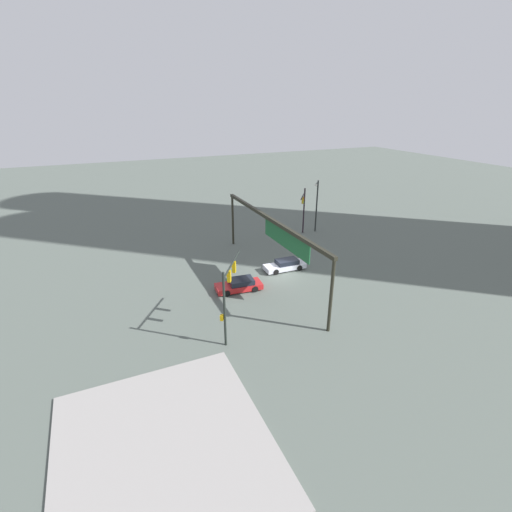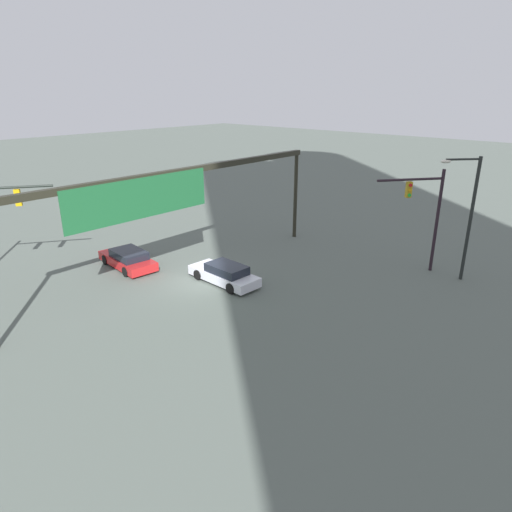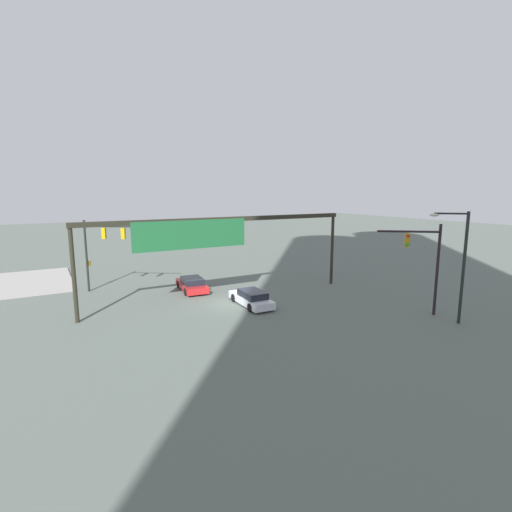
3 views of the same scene
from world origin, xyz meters
name	(u,v)px [view 2 (image 2 of 3)]	position (x,y,z in m)	size (l,w,h in m)	color
ground_plane	(199,282)	(0.00, 0.00, 0.00)	(188.86, 188.86, 0.00)	#535C55
traffic_signal_opposite_side	(426,207)	(-10.54, 9.09, 4.23)	(3.48, 2.73, 6.48)	black
streetlamp_curved_arm	(467,210)	(-10.84, 11.41, 4.35)	(1.95, 1.75, 7.44)	black
overhead_sign_gantry	(170,190)	(0.83, -1.16, 5.60)	(22.50, 0.43, 6.71)	black
sedan_car_approaching	(225,274)	(-0.98, 1.22, 0.57)	(1.93, 4.74, 1.21)	silver
sedan_car_waiting_far	(128,259)	(1.43, -5.30, 0.58)	(2.34, 4.80, 1.21)	red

